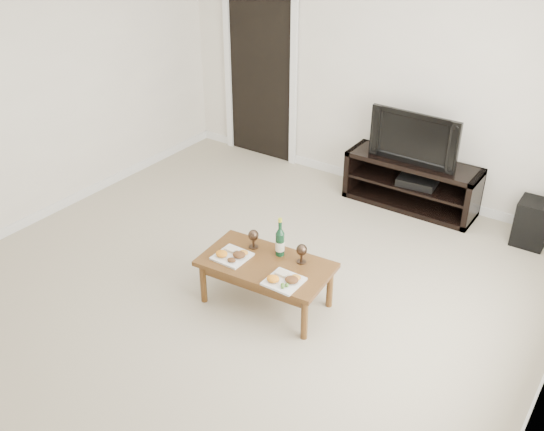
{
  "coord_description": "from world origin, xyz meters",
  "views": [
    {
      "loc": [
        2.68,
        -3.19,
        3.23
      ],
      "look_at": [
        0.18,
        0.45,
        0.7
      ],
      "focal_mm": 40.0,
      "sensor_mm": 36.0,
      "label": 1
    }
  ],
  "objects": [
    {
      "name": "av_receiver",
      "position": [
        0.68,
        2.48,
        0.33
      ],
      "size": [
        0.43,
        0.34,
        0.08
      ],
      "primitive_type": "cube",
      "rotation": [
        0.0,
        0.0,
        0.1
      ],
      "color": "black",
      "rests_on": "media_console"
    },
    {
      "name": "plate_left",
      "position": [
        0.03,
        0.09,
        0.45
      ],
      "size": [
        0.27,
        0.27,
        0.07
      ],
      "primitive_type": "cube",
      "color": "white",
      "rests_on": "coffee_table"
    },
    {
      "name": "subwoofer",
      "position": [
        1.9,
        2.44,
        0.23
      ],
      "size": [
        0.31,
        0.31,
        0.46
      ],
      "primitive_type": "cube",
      "rotation": [
        0.0,
        0.0,
        0.02
      ],
      "color": "black",
      "rests_on": "ground"
    },
    {
      "name": "goblet_right",
      "position": [
        0.54,
        0.35,
        0.51
      ],
      "size": [
        0.09,
        0.09,
        0.17
      ],
      "primitive_type": null,
      "color": "#3C2C20",
      "rests_on": "coffee_table"
    },
    {
      "name": "goblet_left",
      "position": [
        0.09,
        0.31,
        0.51
      ],
      "size": [
        0.09,
        0.09,
        0.17
      ],
      "primitive_type": null,
      "color": "#3C2C20",
      "rests_on": "coffee_table"
    },
    {
      "name": "doorway",
      "position": [
        -1.55,
        2.73,
        1.02
      ],
      "size": [
        0.9,
        0.02,
        2.05
      ],
      "primitive_type": "cube",
      "color": "black",
      "rests_on": "ground"
    },
    {
      "name": "plate_right",
      "position": [
        0.58,
        0.04,
        0.45
      ],
      "size": [
        0.27,
        0.27,
        0.07
      ],
      "primitive_type": "cube",
      "color": "white",
      "rests_on": "coffee_table"
    },
    {
      "name": "media_console",
      "position": [
        0.61,
        2.5,
        0.28
      ],
      "size": [
        1.43,
        0.45,
        0.55
      ],
      "primitive_type": "cube",
      "color": "black",
      "rests_on": "ground"
    },
    {
      "name": "television",
      "position": [
        0.61,
        2.5,
        0.83
      ],
      "size": [
        0.96,
        0.15,
        0.55
      ],
      "primitive_type": "imported",
      "rotation": [
        0.0,
        0.0,
        -0.03
      ],
      "color": "black",
      "rests_on": "media_console"
    },
    {
      "name": "wine_bottle",
      "position": [
        0.34,
        0.35,
        0.59
      ],
      "size": [
        0.07,
        0.07,
        0.35
      ],
      "primitive_type": "cylinder",
      "color": "#0E331C",
      "rests_on": "coffee_table"
    },
    {
      "name": "back_wall",
      "position": [
        0.0,
        2.77,
        1.3
      ],
      "size": [
        5.0,
        0.04,
        2.6
      ],
      "primitive_type": "cube",
      "color": "silver",
      "rests_on": "ground"
    },
    {
      "name": "coffee_table",
      "position": [
        0.31,
        0.18,
        0.21
      ],
      "size": [
        1.12,
        0.68,
        0.42
      ],
      "primitive_type": "cube",
      "rotation": [
        0.0,
        0.0,
        0.08
      ],
      "color": "brown",
      "rests_on": "ground"
    },
    {
      "name": "floor",
      "position": [
        0.0,
        0.0,
        0.0
      ],
      "size": [
        5.5,
        5.5,
        0.0
      ],
      "primitive_type": "plane",
      "color": "#B8AB94",
      "rests_on": "ground"
    }
  ]
}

